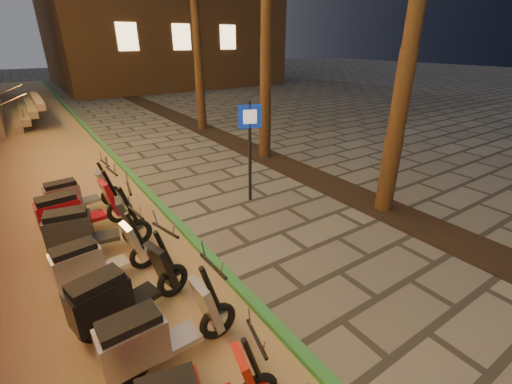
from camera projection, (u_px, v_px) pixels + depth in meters
ground at (342, 320)px, 5.05m from camera, size 120.00×120.00×0.00m
parking_strip at (59, 165)px, 11.27m from camera, size 3.40×60.00×0.01m
green_curb at (112, 155)px, 12.12m from camera, size 0.18×60.00×0.10m
planting_strip at (302, 172)px, 10.67m from camera, size 1.20×40.00×0.02m
pedestrian_sign at (250, 139)px, 8.20m from camera, size 0.53×0.22×2.50m
scooter_5 at (156, 335)px, 4.10m from camera, size 1.77×0.62×1.25m
scooter_6 at (120, 294)px, 4.75m from camera, size 1.80×0.87×1.27m
scooter_7 at (95, 261)px, 5.53m from camera, size 1.68×0.65×1.18m
scooter_8 at (87, 229)px, 6.36m from camera, size 1.85×0.79×1.30m
scooter_9 at (75, 212)px, 7.01m from camera, size 1.85×0.68×1.30m
scooter_10 at (75, 195)px, 7.90m from camera, size 1.67×0.61×1.17m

